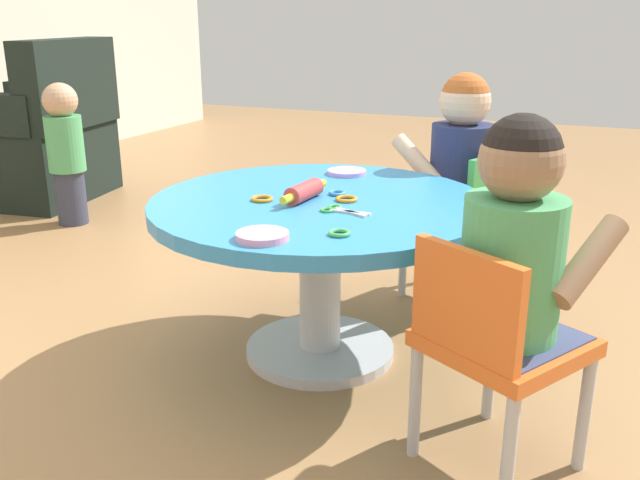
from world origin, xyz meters
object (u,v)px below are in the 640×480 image
at_px(seated_child_right, 461,150).
at_px(armchair_dark, 36,142).
at_px(craft_table, 320,235).
at_px(child_chair_left, 494,344).
at_px(rolling_pin, 304,191).
at_px(craft_scissors, 339,210).
at_px(child_chair_right, 466,217).
at_px(toddler_standing, 66,150).
at_px(seated_child_left, 515,239).

bearing_deg(seated_child_right, armchair_dark, 78.36).
relative_size(craft_table, armchair_dark, 1.12).
height_order(child_chair_left, rolling_pin, child_chair_left).
distance_m(craft_table, craft_scissors, 0.17).
relative_size(child_chair_right, toddler_standing, 0.80).
height_order(armchair_dark, craft_scissors, armchair_dark).
relative_size(child_chair_left, toddler_standing, 0.80).
bearing_deg(child_chair_right, child_chair_left, -164.74).
bearing_deg(craft_table, toddler_standing, 64.61).
bearing_deg(craft_scissors, craft_table, 45.41).
bearing_deg(child_chair_right, craft_table, 153.11).
xyz_separation_m(seated_child_right, armchair_dark, (0.50, 2.41, -0.22)).
bearing_deg(seated_child_left, craft_scissors, 64.79).
bearing_deg(armchair_dark, rolling_pin, -118.05).
relative_size(child_chair_right, craft_scissors, 3.84).
bearing_deg(toddler_standing, child_chair_left, -117.30).
distance_m(seated_child_right, armchair_dark, 2.47).
relative_size(child_chair_left, rolling_pin, 2.32).
bearing_deg(toddler_standing, seated_child_right, -95.26).
xyz_separation_m(child_chair_left, child_chair_right, (0.94, 0.26, 0.00)).
xyz_separation_m(child_chair_right, seated_child_right, (0.02, 0.04, 0.23)).
bearing_deg(seated_child_left, child_chair_left, 150.43).
bearing_deg(craft_scissors, child_chair_right, -16.47).
height_order(seated_child_right, rolling_pin, seated_child_right).
bearing_deg(rolling_pin, seated_child_right, -25.32).
bearing_deg(child_chair_left, child_chair_right, 15.26).
bearing_deg(craft_scissors, child_chair_left, -119.54).
bearing_deg(rolling_pin, child_chair_left, -119.02).
distance_m(craft_table, rolling_pin, 0.14).
height_order(craft_table, craft_scissors, craft_scissors).
bearing_deg(craft_table, armchair_dark, 62.91).
bearing_deg(seated_child_left, toddler_standing, 63.62).
height_order(child_chair_left, armchair_dark, armchair_dark).
distance_m(toddler_standing, craft_scissors, 1.94).
relative_size(child_chair_right, seated_child_right, 1.05).
distance_m(seated_child_right, rolling_pin, 0.70).
distance_m(child_chair_left, craft_scissors, 0.55).
xyz_separation_m(armchair_dark, toddler_standing, (-0.32, -0.51, 0.05)).
relative_size(armchair_dark, craft_scissors, 6.08).
xyz_separation_m(child_chair_right, craft_scissors, (-0.68, 0.20, 0.18)).
distance_m(armchair_dark, toddler_standing, 0.61).
relative_size(child_chair_left, armchair_dark, 0.63).
bearing_deg(toddler_standing, seated_child_left, -116.38).
bearing_deg(armchair_dark, child_chair_left, -118.26).
relative_size(craft_table, craft_scissors, 6.82).
bearing_deg(seated_child_right, child_chair_left, -162.97).
xyz_separation_m(armchair_dark, craft_scissors, (-1.19, -2.24, 0.17)).
bearing_deg(armchair_dark, seated_child_left, -117.52).
distance_m(seated_child_left, armchair_dark, 3.08).
bearing_deg(seated_child_right, seated_child_left, -161.26).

